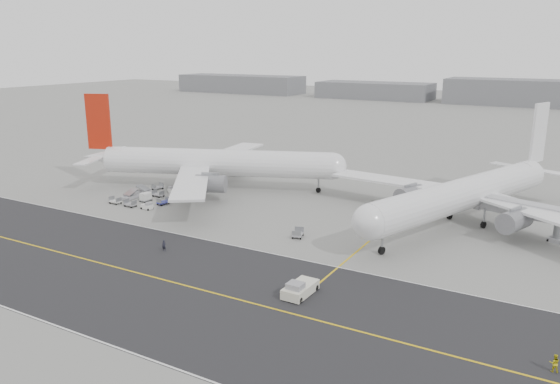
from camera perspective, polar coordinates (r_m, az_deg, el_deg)
The scene contains 11 objects.
ground at distance 96.42m, azimuth -9.96°, elevation -3.93°, with size 700.00×700.00×0.00m, color gray.
taxiway at distance 80.84m, azimuth -15.29°, elevation -7.99°, with size 220.00×59.00×0.03m.
horizon_buildings at distance 332.72m, azimuth 24.69°, elevation 8.19°, with size 520.00×28.00×28.00m, color slate, non-canonical shape.
airliner_a at distance 122.47m, azimuth -7.19°, elevation 3.09°, with size 57.53×56.46×20.81m.
airliner_b at distance 102.14m, azimuth 19.00°, elevation -0.09°, with size 54.57×55.55×20.05m.
pushback_tug at distance 70.69m, azimuth 2.07°, elevation -10.08°, with size 2.86×7.40×2.11m.
jet_bridge at distance 101.06m, azimuth 23.77°, elevation -1.74°, with size 15.39×6.74×5.77m.
gse_cluster at distance 117.28m, azimuth -13.14°, elevation -0.72°, with size 16.27×19.95×1.84m, color gray, non-canonical shape.
stray_dolly at distance 91.45m, azimuth 1.87°, elevation -4.76°, with size 1.56×2.53×1.56m, color silver, non-canonical shape.
ground_crew_a at distance 86.95m, azimuth -12.03°, elevation -5.52°, with size 0.65×0.43×1.79m, color black.
ground_crew_b at distance 61.68m, azimuth 26.75°, elevation -15.67°, with size 0.92×0.71×1.89m, color gold.
Camera 1 is at (58.76, -70.06, 30.60)m, focal length 35.00 mm.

